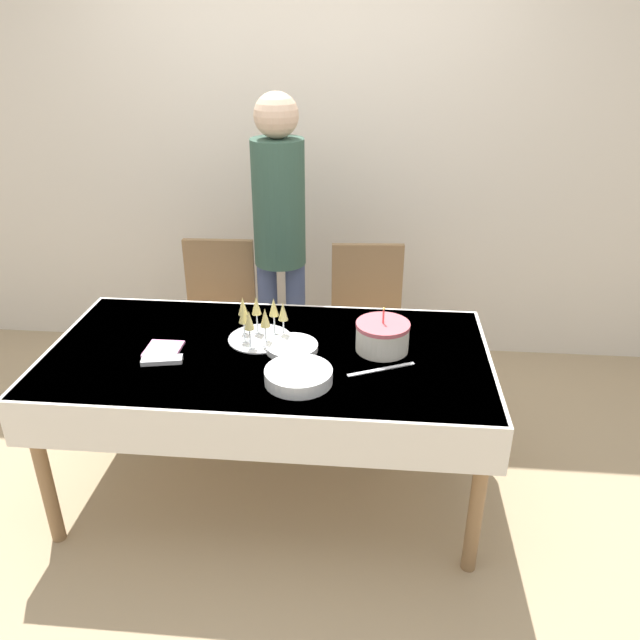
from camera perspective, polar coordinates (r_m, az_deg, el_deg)
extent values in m
plane|color=tan|center=(3.16, -4.28, -14.96)|extent=(12.00, 12.00, 0.00)
cube|color=silver|center=(3.97, -1.33, 15.55)|extent=(8.00, 0.05, 2.70)
cube|color=silver|center=(2.74, -4.79, -3.10)|extent=(1.90, 0.95, 0.03)
cube|color=silver|center=(2.78, -4.72, -4.72)|extent=(1.93, 0.98, 0.21)
cylinder|color=olive|center=(2.90, -23.94, -12.63)|extent=(0.06, 0.06, 0.73)
cylinder|color=olive|center=(2.62, 14.19, -15.64)|extent=(0.06, 0.06, 0.73)
cylinder|color=olive|center=(3.51, -17.87, -4.44)|extent=(0.06, 0.06, 0.73)
cylinder|color=olive|center=(3.28, 12.28, -6.01)|extent=(0.06, 0.06, 0.73)
cube|color=olive|center=(3.60, -9.40, -1.61)|extent=(0.44, 0.44, 0.04)
cube|color=olive|center=(3.65, -9.10, 3.54)|extent=(0.40, 0.05, 0.50)
cylinder|color=olive|center=(3.52, -6.84, -6.27)|extent=(0.04, 0.04, 0.40)
cylinder|color=olive|center=(3.60, -12.53, -6.00)|extent=(0.04, 0.04, 0.40)
cylinder|color=olive|center=(3.82, -5.98, -3.39)|extent=(0.04, 0.04, 0.40)
cylinder|color=olive|center=(3.89, -11.23, -3.21)|extent=(0.04, 0.04, 0.40)
cube|color=olive|center=(3.49, 4.32, -2.22)|extent=(0.45, 0.45, 0.04)
cube|color=olive|center=(3.55, 4.30, 3.10)|extent=(0.40, 0.07, 0.50)
cylinder|color=olive|center=(3.46, 7.35, -6.89)|extent=(0.04, 0.04, 0.40)
cylinder|color=olive|center=(3.44, 1.34, -6.90)|extent=(0.04, 0.04, 0.40)
cylinder|color=olive|center=(3.77, 6.80, -3.92)|extent=(0.04, 0.04, 0.40)
cylinder|color=olive|center=(3.75, 1.31, -3.90)|extent=(0.04, 0.04, 0.40)
cylinder|color=silver|center=(2.72, 5.72, -1.67)|extent=(0.23, 0.23, 0.11)
cylinder|color=#D15B66|center=(2.69, 5.78, -0.45)|extent=(0.23, 0.23, 0.02)
cylinder|color=#E53F3F|center=(2.67, 5.82, 0.30)|extent=(0.01, 0.01, 0.06)
sphere|color=#F9CC4C|center=(2.65, 5.86, 1.04)|extent=(0.01, 0.01, 0.01)
cylinder|color=silver|center=(2.83, -5.50, -1.69)|extent=(0.29, 0.29, 0.01)
cylinder|color=silver|center=(2.82, -3.33, -1.56)|extent=(0.05, 0.05, 0.00)
cylinder|color=silver|center=(2.80, -3.36, -0.75)|extent=(0.01, 0.01, 0.08)
cone|color=#E0CC72|center=(2.76, -3.40, 0.82)|extent=(0.04, 0.04, 0.08)
cylinder|color=silver|center=(2.86, -4.17, -1.15)|extent=(0.05, 0.05, 0.00)
cylinder|color=silver|center=(2.84, -4.20, -0.35)|extent=(0.01, 0.01, 0.08)
cone|color=#E0CC72|center=(2.81, -4.26, 1.21)|extent=(0.04, 0.04, 0.08)
cylinder|color=silver|center=(2.88, -5.73, -1.00)|extent=(0.05, 0.05, 0.00)
cylinder|color=silver|center=(2.86, -5.77, -0.21)|extent=(0.01, 0.01, 0.08)
cone|color=#E0CC72|center=(2.83, -5.85, 1.33)|extent=(0.04, 0.04, 0.08)
cylinder|color=silver|center=(2.89, -6.94, -1.04)|extent=(0.05, 0.05, 0.00)
cylinder|color=silver|center=(2.87, -6.98, -0.25)|extent=(0.01, 0.01, 0.08)
cone|color=#E0CC72|center=(2.83, -7.08, 1.29)|extent=(0.04, 0.04, 0.08)
cylinder|color=silver|center=(2.81, -6.88, -1.81)|extent=(0.05, 0.05, 0.00)
cylinder|color=silver|center=(2.79, -6.93, -1.00)|extent=(0.01, 0.01, 0.08)
cone|color=#E0CC72|center=(2.75, -7.02, 0.57)|extent=(0.04, 0.04, 0.08)
cylinder|color=silver|center=(2.75, -6.37, -2.42)|extent=(0.05, 0.05, 0.00)
cylinder|color=silver|center=(2.73, -6.41, -1.60)|extent=(0.01, 0.01, 0.08)
cone|color=#E0CC72|center=(2.69, -6.50, 0.00)|extent=(0.04, 0.04, 0.08)
cylinder|color=silver|center=(2.77, -4.94, -2.18)|extent=(0.05, 0.05, 0.00)
cylinder|color=silver|center=(2.75, -4.98, -1.36)|extent=(0.01, 0.01, 0.08)
cone|color=#E0CC72|center=(2.71, -5.05, 0.23)|extent=(0.04, 0.04, 0.08)
cylinder|color=white|center=(2.50, -1.97, -5.61)|extent=(0.27, 0.27, 0.01)
cylinder|color=white|center=(2.49, -1.97, -5.48)|extent=(0.27, 0.27, 0.01)
cylinder|color=white|center=(2.49, -1.97, -5.34)|extent=(0.27, 0.27, 0.01)
cylinder|color=white|center=(2.49, -1.98, -5.20)|extent=(0.27, 0.27, 0.01)
cylinder|color=white|center=(2.48, -1.98, -5.06)|extent=(0.27, 0.27, 0.01)
cylinder|color=white|center=(2.48, -1.98, -4.92)|extent=(0.27, 0.27, 0.01)
cylinder|color=white|center=(2.47, -1.98, -4.78)|extent=(0.27, 0.27, 0.01)
cylinder|color=white|center=(2.47, -1.99, -4.65)|extent=(0.27, 0.27, 0.01)
cylinder|color=white|center=(2.73, -2.59, -2.68)|extent=(0.23, 0.23, 0.01)
cylinder|color=white|center=(2.72, -2.60, -2.56)|extent=(0.23, 0.23, 0.01)
cylinder|color=white|center=(2.72, -2.60, -2.43)|extent=(0.23, 0.23, 0.01)
cylinder|color=white|center=(2.72, -2.60, -2.30)|extent=(0.23, 0.23, 0.01)
cube|color=silver|center=(2.59, 5.62, -4.51)|extent=(0.28, 0.14, 0.00)
cube|color=silver|center=(2.71, -14.25, -3.57)|extent=(0.18, 0.09, 0.02)
cube|color=pink|center=(2.80, -14.13, -2.60)|extent=(0.15, 0.15, 0.01)
cylinder|color=#3F4C72|center=(3.65, -4.68, -0.91)|extent=(0.11, 0.11, 0.85)
cylinder|color=#3F4C72|center=(3.63, -2.19, -1.02)|extent=(0.11, 0.11, 0.85)
cylinder|color=#335142|center=(3.36, -3.79, 10.60)|extent=(0.28, 0.28, 0.67)
sphere|color=#D8B293|center=(3.27, -4.03, 18.19)|extent=(0.23, 0.23, 0.23)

